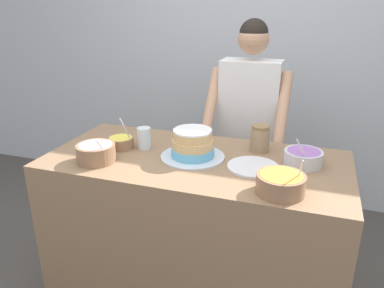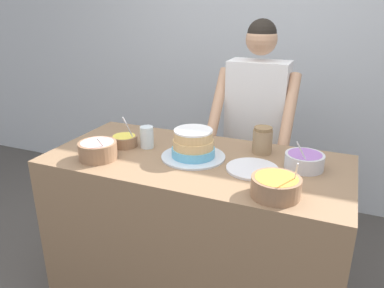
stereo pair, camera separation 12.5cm
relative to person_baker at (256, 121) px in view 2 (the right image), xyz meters
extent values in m
cube|color=silver|center=(-0.15, 0.82, 0.34)|extent=(10.00, 0.05, 2.60)
cube|color=#8C6B4C|center=(-0.15, -0.67, -0.49)|extent=(1.53, 0.73, 0.93)
cylinder|color=#2D2D38|center=(-0.08, 0.01, -0.57)|extent=(0.11, 0.11, 0.77)
cylinder|color=#2D2D38|center=(0.08, 0.01, -0.57)|extent=(0.11, 0.11, 0.77)
cube|color=white|center=(0.00, 0.01, 0.10)|extent=(0.38, 0.21, 0.57)
cylinder|color=tan|center=(-0.22, -0.15, 0.09)|extent=(0.07, 0.37, 0.49)
cylinder|color=tan|center=(0.22, -0.15, 0.09)|extent=(0.07, 0.37, 0.49)
sphere|color=tan|center=(0.00, 0.01, 0.51)|extent=(0.19, 0.19, 0.19)
sphere|color=black|center=(0.00, 0.01, 0.54)|extent=(0.18, 0.18, 0.18)
cylinder|color=silver|center=(-0.17, -0.66, -0.02)|extent=(0.33, 0.33, 0.01)
cylinder|color=#60B7E0|center=(-0.17, -0.66, 0.00)|extent=(0.22, 0.22, 0.04)
cylinder|color=#DBB275|center=(-0.17, -0.66, 0.05)|extent=(0.21, 0.21, 0.04)
cylinder|color=#DBB275|center=(-0.17, -0.66, 0.09)|extent=(0.20, 0.20, 0.04)
cylinder|color=white|center=(-0.17, -0.66, 0.12)|extent=(0.20, 0.20, 0.01)
cylinder|color=#936B4C|center=(0.30, -0.91, 0.01)|extent=(0.20, 0.20, 0.08)
cylinder|color=#EF9938|center=(0.30, -0.91, 0.05)|extent=(0.18, 0.18, 0.01)
cylinder|color=silver|center=(0.37, -0.89, 0.06)|extent=(0.03, 0.08, 0.16)
cylinder|color=silver|center=(0.38, -0.58, 0.01)|extent=(0.19, 0.19, 0.07)
cylinder|color=#9E66B7|center=(0.38, -0.58, 0.04)|extent=(0.16, 0.16, 0.01)
cylinder|color=silver|center=(0.38, -0.65, 0.05)|extent=(0.09, 0.01, 0.15)
cylinder|color=#936B4C|center=(-0.58, -0.66, 0.00)|extent=(0.14, 0.14, 0.06)
cylinder|color=#F2DB4C|center=(-0.58, -0.66, 0.02)|extent=(0.12, 0.12, 0.01)
cylinder|color=silver|center=(-0.53, -0.67, 0.07)|extent=(0.03, 0.09, 0.18)
cylinder|color=#936B4C|center=(-0.61, -0.87, 0.02)|extent=(0.19, 0.19, 0.09)
cylinder|color=pink|center=(-0.61, -0.87, 0.05)|extent=(0.17, 0.17, 0.01)
cylinder|color=silver|center=(-0.54, -0.89, 0.04)|extent=(0.04, 0.08, 0.13)
cylinder|color=silver|center=(-0.45, -0.63, 0.03)|extent=(0.07, 0.07, 0.12)
cylinder|color=silver|center=(0.15, -0.70, -0.02)|extent=(0.25, 0.25, 0.01)
cylinder|color=#9E7F5B|center=(0.14, -0.46, 0.03)|extent=(0.10, 0.10, 0.12)
cylinder|color=olive|center=(0.14, -0.46, 0.10)|extent=(0.09, 0.09, 0.02)
camera|label=1|loc=(0.40, -2.35, 0.72)|focal=35.00mm
camera|label=2|loc=(0.52, -2.30, 0.72)|focal=35.00mm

